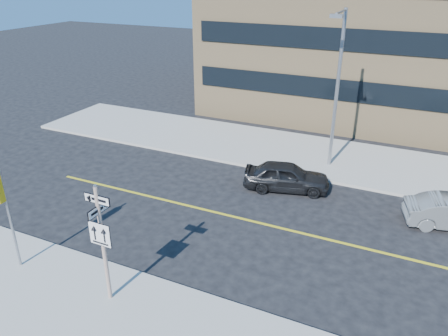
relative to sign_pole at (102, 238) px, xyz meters
The scene contains 5 objects.
ground 3.50m from the sign_pole, 90.00° to the left, with size 120.00×120.00×0.00m, color black.
sign_pole is the anchor object (origin of this frame).
traffic_signal 4.05m from the sign_pole, behind, with size 0.32×0.45×4.00m.
parked_car_a 10.47m from the sign_pole, 74.82° to the left, with size 4.08×1.64×1.39m, color black.
streetlight_a 14.05m from the sign_pole, 73.23° to the left, with size 0.55×2.25×8.00m.
Camera 1 is at (8.03, -10.95, 9.83)m, focal length 35.00 mm.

